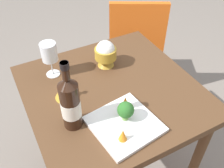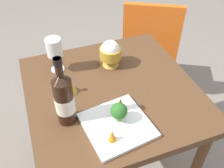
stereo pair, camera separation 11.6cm
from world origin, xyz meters
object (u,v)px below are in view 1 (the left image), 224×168
broccoli_floret (126,110)px  carrot_garnish_right (123,135)px  wine_bottle (70,103)px  wine_glass (49,53)px  serving_plate (124,124)px  chair_by_wall (136,39)px  rice_bowl (106,53)px  rice_bowl_lid (65,91)px  carrot_garnish_left (125,103)px

broccoli_floret → carrot_garnish_right: broccoli_floret is taller
wine_bottle → wine_glass: size_ratio=1.73×
wine_bottle → serving_plate: wine_bottle is taller
wine_bottle → broccoli_floret: (0.08, 0.19, -0.06)m
wine_bottle → broccoli_floret: wine_bottle is taller
serving_plate → carrot_garnish_right: bearing=-34.7°
chair_by_wall → rice_bowl: rice_bowl is taller
rice_bowl_lid → serving_plate: (0.26, 0.15, -0.03)m
wine_glass → carrot_garnish_left: bearing=26.8°
wine_bottle → broccoli_floret: size_ratio=3.62×
chair_by_wall → rice_bowl: 0.71m
rice_bowl → serving_plate: rice_bowl is taller
wine_bottle → carrot_garnish_left: (0.04, 0.22, -0.07)m
serving_plate → broccoli_floret: bearing=142.0°
rice_bowl → serving_plate: size_ratio=0.51×
broccoli_floret → chair_by_wall: bearing=144.7°
chair_by_wall → wine_glass: (0.39, -0.74, 0.35)m
wine_glass → serving_plate: bearing=18.8°
wine_glass → serving_plate: size_ratio=0.64×
chair_by_wall → carrot_garnish_left: chair_by_wall is taller
rice_bowl → carrot_garnish_right: bearing=-19.2°
rice_bowl_lid → broccoli_floret: size_ratio=1.17×
carrot_garnish_right → chair_by_wall: bearing=144.7°
rice_bowl_lid → carrot_garnish_right: 0.35m
chair_by_wall → carrot_garnish_left: bearing=-97.2°
wine_bottle → rice_bowl: size_ratio=2.19×
chair_by_wall → rice_bowl_lid: bearing=-114.1°
carrot_garnish_left → serving_plate: bearing=-31.6°
rice_bowl → broccoli_floret: size_ratio=1.65×
wine_bottle → carrot_garnish_right: bearing=38.3°
wine_glass → broccoli_floret: (0.43, 0.17, -0.06)m
serving_plate → broccoli_floret: size_ratio=3.26×
wine_bottle → carrot_garnish_right: wine_bottle is taller
broccoli_floret → carrot_garnish_right: bearing=-35.4°
wine_glass → broccoli_floret: size_ratio=2.09×
wine_bottle → rice_bowl_lid: 0.18m
serving_plate → rice_bowl_lid: bearing=-150.6°
rice_bowl → wine_glass: bearing=-101.6°
chair_by_wall → rice_bowl: (0.44, -0.48, 0.30)m
broccoli_floret → carrot_garnish_right: 0.10m
rice_bowl → carrot_garnish_right: (0.46, -0.16, -0.03)m
serving_plate → chair_by_wall: bearing=144.7°
wine_glass → carrot_garnish_left: wine_glass is taller
wine_glass → rice_bowl: bearing=78.4°
carrot_garnish_right → serving_plate: bearing=145.3°
rice_bowl → rice_bowl_lid: (0.13, -0.26, -0.04)m
rice_bowl_lid → serving_plate: 0.30m
chair_by_wall → wine_bottle: wine_bottle is taller
wine_glass → carrot_garnish_left: (0.38, 0.19, -0.08)m
rice_bowl_lid → carrot_garnish_left: bearing=43.5°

